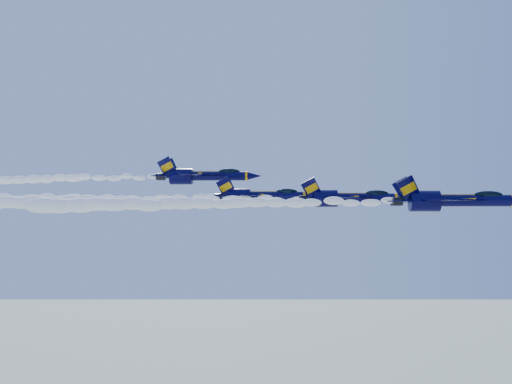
{
  "coord_description": "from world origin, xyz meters",
  "views": [
    {
      "loc": [
        -0.93,
        -86.74,
        150.18
      ],
      "look_at": [
        -5.64,
        1.25,
        153.58
      ],
      "focal_mm": 40.0,
      "sensor_mm": 36.0,
      "label": 1
    }
  ],
  "objects_px": {
    "jet_lead": "(452,200)",
    "jet_third": "(260,196)",
    "jet_second": "(348,198)",
    "jet_fourth": "(202,176)"
  },
  "relations": [
    {
      "from": "jet_third",
      "to": "jet_lead",
      "type": "bearing_deg",
      "value": -28.11
    },
    {
      "from": "jet_third",
      "to": "jet_fourth",
      "type": "relative_size",
      "value": 0.89
    },
    {
      "from": "jet_third",
      "to": "jet_fourth",
      "type": "bearing_deg",
      "value": 138.9
    },
    {
      "from": "jet_lead",
      "to": "jet_second",
      "type": "bearing_deg",
      "value": 146.33
    },
    {
      "from": "jet_lead",
      "to": "jet_third",
      "type": "relative_size",
      "value": 1.1
    },
    {
      "from": "jet_lead",
      "to": "jet_second",
      "type": "distance_m",
      "value": 15.39
    },
    {
      "from": "jet_second",
      "to": "jet_fourth",
      "type": "distance_m",
      "value": 28.47
    },
    {
      "from": "jet_third",
      "to": "jet_fourth",
      "type": "xyz_separation_m",
      "value": [
        -10.68,
        9.32,
        3.85
      ]
    },
    {
      "from": "jet_lead",
      "to": "jet_third",
      "type": "height_order",
      "value": "jet_third"
    },
    {
      "from": "jet_lead",
      "to": "jet_third",
      "type": "bearing_deg",
      "value": 151.89
    }
  ]
}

